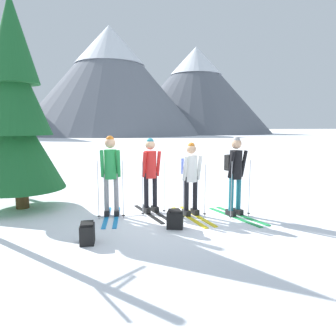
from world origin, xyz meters
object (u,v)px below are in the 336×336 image
at_px(backpack_on_snow_beside, 175,219).
at_px(skier_in_green, 111,172).
at_px(backpack_on_snow_front, 87,233).
at_px(skier_in_black, 235,171).
at_px(skier_in_red, 151,172).
at_px(pine_tree_near, 17,113).
at_px(skier_in_white, 191,175).

bearing_deg(backpack_on_snow_beside, skier_in_green, 137.07).
bearing_deg(backpack_on_snow_front, skier_in_green, 72.96).
bearing_deg(backpack_on_snow_front, skier_in_black, 17.56).
bearing_deg(skier_in_red, skier_in_green, -174.56).
xyz_separation_m(skier_in_green, skier_in_black, (2.76, -0.56, 0.00)).
bearing_deg(pine_tree_near, skier_in_black, -19.69).
xyz_separation_m(skier_in_red, backpack_on_snow_beside, (0.29, -1.22, -0.80)).
bearing_deg(pine_tree_near, skier_in_red, -19.94).
relative_size(skier_in_black, backpack_on_snow_front, 4.79).
xyz_separation_m(skier_in_green, backpack_on_snow_front, (-0.49, -1.58, -0.85)).
height_order(skier_in_black, pine_tree_near, pine_tree_near).
height_order(backpack_on_snow_front, backpack_on_snow_beside, same).
distance_m(skier_in_red, skier_in_white, 0.95).
relative_size(skier_in_red, pine_tree_near, 0.34).
height_order(skier_in_green, skier_in_red, skier_in_green).
height_order(skier_in_green, skier_in_black, skier_in_green).
bearing_deg(skier_in_red, pine_tree_near, 160.06).
height_order(pine_tree_near, backpack_on_snow_front, pine_tree_near).
height_order(skier_in_green, pine_tree_near, pine_tree_near).
relative_size(skier_in_green, backpack_on_snow_front, 4.85).
height_order(skier_in_red, backpack_on_snow_beside, skier_in_red).
distance_m(skier_in_black, pine_tree_near, 5.40).
distance_m(skier_in_red, backpack_on_snow_beside, 1.48).
bearing_deg(skier_in_white, skier_in_black, -12.51).
distance_m(backpack_on_snow_front, backpack_on_snow_beside, 1.76).
xyz_separation_m(pine_tree_near, backpack_on_snow_front, (1.68, -2.79, -2.18)).
relative_size(skier_in_green, backpack_on_snow_beside, 4.83).
bearing_deg(skier_in_white, backpack_on_snow_front, -151.13).
relative_size(skier_in_white, pine_tree_near, 0.34).
height_order(skier_in_red, pine_tree_near, pine_tree_near).
bearing_deg(skier_in_black, pine_tree_near, 160.31).
distance_m(skier_in_white, backpack_on_snow_front, 2.69).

